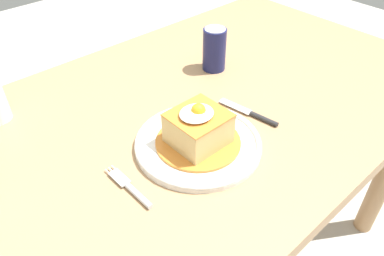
{
  "coord_description": "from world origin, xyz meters",
  "views": [
    {
      "loc": [
        -0.51,
        -0.58,
        1.31
      ],
      "look_at": [
        -0.08,
        -0.1,
        0.79
      ],
      "focal_mm": 35.2,
      "sensor_mm": 36.0,
      "label": 1
    }
  ],
  "objects_px": {
    "main_plate": "(198,143)",
    "soda_can": "(214,49)",
    "knife": "(255,115)",
    "fork": "(132,190)"
  },
  "relations": [
    {
      "from": "main_plate",
      "to": "soda_can",
      "type": "height_order",
      "value": "soda_can"
    },
    {
      "from": "main_plate",
      "to": "knife",
      "type": "bearing_deg",
      "value": -5.41
    },
    {
      "from": "main_plate",
      "to": "soda_can",
      "type": "bearing_deg",
      "value": 39.38
    },
    {
      "from": "fork",
      "to": "soda_can",
      "type": "distance_m",
      "value": 0.51
    },
    {
      "from": "fork",
      "to": "main_plate",
      "type": "bearing_deg",
      "value": 3.55
    },
    {
      "from": "main_plate",
      "to": "knife",
      "type": "relative_size",
      "value": 1.7
    },
    {
      "from": "fork",
      "to": "knife",
      "type": "xyz_separation_m",
      "value": [
        0.36,
        -0.01,
        0.0
      ]
    },
    {
      "from": "fork",
      "to": "knife",
      "type": "bearing_deg",
      "value": -0.81
    },
    {
      "from": "main_plate",
      "to": "fork",
      "type": "distance_m",
      "value": 0.19
    },
    {
      "from": "fork",
      "to": "soda_can",
      "type": "xyz_separation_m",
      "value": [
        0.45,
        0.23,
        0.06
      ]
    }
  ]
}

